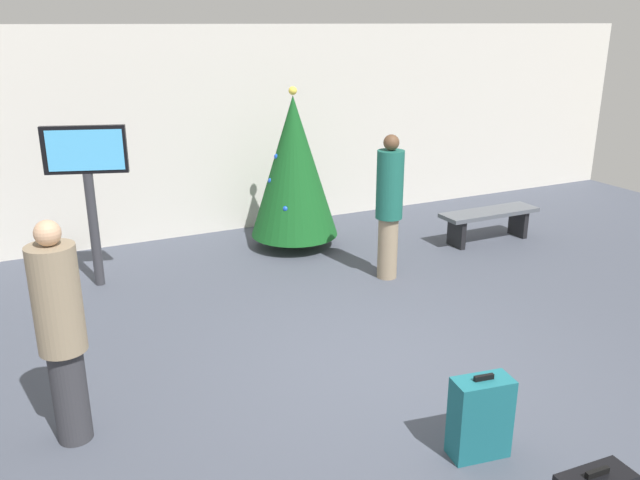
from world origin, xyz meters
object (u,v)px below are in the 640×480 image
(traveller_0, at_px, (389,204))
(suitcase_3, at_px, (480,417))
(flight_info_kiosk, at_px, (88,174))
(holiday_tree, at_px, (294,167))
(traveller_1, at_px, (61,329))
(waiting_bench, at_px, (489,218))

(traveller_0, relative_size, suitcase_3, 2.71)
(flight_info_kiosk, relative_size, traveller_0, 1.08)
(flight_info_kiosk, height_order, suitcase_3, flight_info_kiosk)
(holiday_tree, relative_size, suitcase_3, 3.37)
(traveller_1, bearing_deg, waiting_bench, 21.64)
(waiting_bench, relative_size, suitcase_3, 2.28)
(holiday_tree, height_order, traveller_0, holiday_tree)
(flight_info_kiosk, bearing_deg, holiday_tree, 5.61)
(flight_info_kiosk, bearing_deg, traveller_0, -22.07)
(flight_info_kiosk, xyz_separation_m, suitcase_3, (2.12, -4.82, -1.10))
(holiday_tree, relative_size, waiting_bench, 1.48)
(traveller_0, bearing_deg, traveller_1, -155.21)
(traveller_0, relative_size, traveller_1, 1.02)
(holiday_tree, height_order, waiting_bench, holiday_tree)
(traveller_0, distance_m, suitcase_3, 3.73)
(traveller_0, bearing_deg, suitcase_3, -110.54)
(waiting_bench, xyz_separation_m, traveller_0, (-2.15, -0.59, 0.63))
(traveller_1, relative_size, suitcase_3, 2.65)
(flight_info_kiosk, distance_m, traveller_0, 3.70)
(holiday_tree, relative_size, traveller_0, 1.25)
(flight_info_kiosk, height_order, waiting_bench, flight_info_kiosk)
(flight_info_kiosk, bearing_deg, suitcase_3, -66.25)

